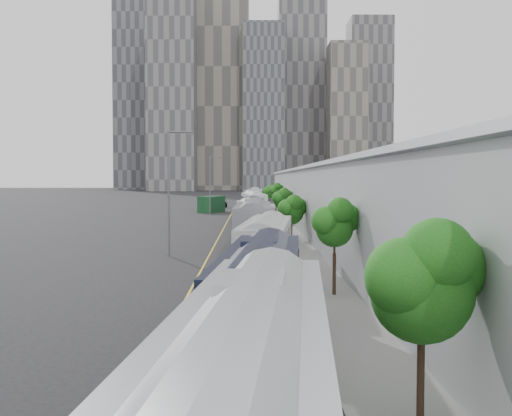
{
  "coord_description": "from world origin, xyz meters",
  "views": [
    {
      "loc": [
        1.67,
        -3.58,
        5.92
      ],
      "look_at": [
        2.22,
        59.37,
        3.0
      ],
      "focal_mm": 45.0,
      "sensor_mm": 36.0,
      "label": 1
    }
  ],
  "objects_px": {
    "street_lamp_near": "(171,184)",
    "street_lamp_far": "(211,181)",
    "bus_8": "(255,200)",
    "bus_1": "(261,305)",
    "suv": "(218,203)",
    "shipping_container": "(211,204)",
    "bus_5": "(251,213)",
    "bus_3": "(254,230)",
    "bus_6": "(254,207)",
    "bus_0": "(252,413)",
    "bus_4": "(251,220)",
    "bus_7": "(252,203)",
    "bus_2": "(266,253)"
  },
  "relations": [
    {
      "from": "street_lamp_near",
      "to": "street_lamp_far",
      "type": "distance_m",
      "value": 55.95
    },
    {
      "from": "bus_8",
      "to": "street_lamp_far",
      "type": "relative_size",
      "value": 1.48
    },
    {
      "from": "bus_1",
      "to": "suv",
      "type": "xyz_separation_m",
      "value": [
        -6.98,
        109.35,
        -0.74
      ]
    },
    {
      "from": "bus_8",
      "to": "street_lamp_near",
      "type": "xyz_separation_m",
      "value": [
        -6.88,
        -74.89,
        3.72
      ]
    },
    {
      "from": "bus_8",
      "to": "shipping_container",
      "type": "xyz_separation_m",
      "value": [
        -7.64,
        -12.09,
        -0.32
      ]
    },
    {
      "from": "bus_5",
      "to": "bus_8",
      "type": "distance_m",
      "value": 42.95
    },
    {
      "from": "bus_8",
      "to": "street_lamp_far",
      "type": "height_order",
      "value": "street_lamp_far"
    },
    {
      "from": "bus_3",
      "to": "bus_6",
      "type": "xyz_separation_m",
      "value": [
        0.22,
        40.99,
        -0.03
      ]
    },
    {
      "from": "bus_0",
      "to": "bus_6",
      "type": "bearing_deg",
      "value": 94.61
    },
    {
      "from": "bus_4",
      "to": "bus_6",
      "type": "relative_size",
      "value": 0.92
    },
    {
      "from": "bus_6",
      "to": "street_lamp_far",
      "type": "bearing_deg",
      "value": 117.18
    },
    {
      "from": "bus_1",
      "to": "bus_6",
      "type": "xyz_separation_m",
      "value": [
        0.12,
        71.2,
        0.14
      ]
    },
    {
      "from": "suv",
      "to": "street_lamp_far",
      "type": "bearing_deg",
      "value": -107.55
    },
    {
      "from": "bus_4",
      "to": "bus_7",
      "type": "distance_m",
      "value": 42.78
    },
    {
      "from": "street_lamp_far",
      "to": "shipping_container",
      "type": "distance_m",
      "value": 7.97
    },
    {
      "from": "bus_5",
      "to": "bus_6",
      "type": "xyz_separation_m",
      "value": [
        0.36,
        12.64,
        0.21
      ]
    },
    {
      "from": "bus_5",
      "to": "bus_6",
      "type": "relative_size",
      "value": 0.88
    },
    {
      "from": "bus_4",
      "to": "shipping_container",
      "type": "xyz_separation_m",
      "value": [
        -6.84,
        45.22,
        -0.17
      ]
    },
    {
      "from": "bus_3",
      "to": "street_lamp_far",
      "type": "bearing_deg",
      "value": 98.52
    },
    {
      "from": "bus_0",
      "to": "bus_2",
      "type": "relative_size",
      "value": 1.06
    },
    {
      "from": "bus_6",
      "to": "street_lamp_near",
      "type": "distance_m",
      "value": 45.21
    },
    {
      "from": "bus_0",
      "to": "bus_7",
      "type": "height_order",
      "value": "bus_0"
    },
    {
      "from": "bus_7",
      "to": "suv",
      "type": "xyz_separation_m",
      "value": [
        -6.88,
        22.39,
        -0.83
      ]
    },
    {
      "from": "bus_1",
      "to": "street_lamp_near",
      "type": "height_order",
      "value": "street_lamp_near"
    },
    {
      "from": "shipping_container",
      "to": "street_lamp_far",
      "type": "bearing_deg",
      "value": -62.08
    },
    {
      "from": "bus_7",
      "to": "bus_6",
      "type": "bearing_deg",
      "value": -92.02
    },
    {
      "from": "bus_8",
      "to": "bus_6",
      "type": "bearing_deg",
      "value": -89.36
    },
    {
      "from": "bus_3",
      "to": "shipping_container",
      "type": "relative_size",
      "value": 2.45
    },
    {
      "from": "bus_0",
      "to": "street_lamp_far",
      "type": "relative_size",
      "value": 1.42
    },
    {
      "from": "bus_5",
      "to": "bus_2",
      "type": "bearing_deg",
      "value": -84.86
    },
    {
      "from": "bus_5",
      "to": "shipping_container",
      "type": "bearing_deg",
      "value": 106.7
    },
    {
      "from": "street_lamp_near",
      "to": "suv",
      "type": "xyz_separation_m",
      "value": [
        -0.61,
        82.74,
        -4.64
      ]
    },
    {
      "from": "bus_1",
      "to": "suv",
      "type": "height_order",
      "value": "bus_1"
    },
    {
      "from": "bus_5",
      "to": "suv",
      "type": "relative_size",
      "value": 2.09
    },
    {
      "from": "bus_8",
      "to": "shipping_container",
      "type": "distance_m",
      "value": 14.31
    },
    {
      "from": "bus_8",
      "to": "suv",
      "type": "distance_m",
      "value": 10.89
    },
    {
      "from": "street_lamp_far",
      "to": "bus_4",
      "type": "bearing_deg",
      "value": -80.42
    },
    {
      "from": "street_lamp_near",
      "to": "street_lamp_far",
      "type": "xyz_separation_m",
      "value": [
        -0.4,
        55.95,
        0.01
      ]
    },
    {
      "from": "bus_3",
      "to": "street_lamp_near",
      "type": "height_order",
      "value": "street_lamp_near"
    },
    {
      "from": "bus_8",
      "to": "street_lamp_far",
      "type": "distance_m",
      "value": 20.63
    },
    {
      "from": "bus_3",
      "to": "bus_7",
      "type": "height_order",
      "value": "bus_3"
    },
    {
      "from": "bus_7",
      "to": "shipping_container",
      "type": "relative_size",
      "value": 2.34
    },
    {
      "from": "bus_1",
      "to": "bus_6",
      "type": "height_order",
      "value": "bus_6"
    },
    {
      "from": "bus_0",
      "to": "street_lamp_near",
      "type": "xyz_separation_m",
      "value": [
        -6.03,
        37.11,
        3.8
      ]
    },
    {
      "from": "bus_6",
      "to": "bus_7",
      "type": "height_order",
      "value": "bus_6"
    },
    {
      "from": "bus_4",
      "to": "bus_6",
      "type": "height_order",
      "value": "bus_6"
    },
    {
      "from": "bus_3",
      "to": "bus_4",
      "type": "height_order",
      "value": "bus_3"
    },
    {
      "from": "bus_4",
      "to": "bus_7",
      "type": "height_order",
      "value": "bus_7"
    },
    {
      "from": "bus_4",
      "to": "street_lamp_far",
      "type": "relative_size",
      "value": 1.35
    },
    {
      "from": "bus_0",
      "to": "bus_6",
      "type": "distance_m",
      "value": 81.7
    }
  ]
}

